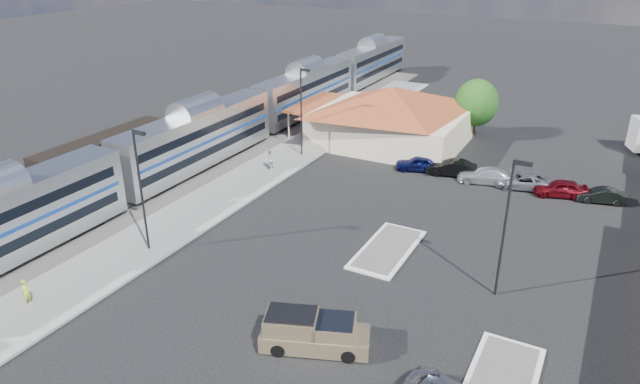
% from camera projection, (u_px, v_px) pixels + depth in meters
% --- Properties ---
extents(ground, '(280.00, 280.00, 0.00)m').
position_uv_depth(ground, '(325.00, 249.00, 40.78)').
color(ground, black).
rests_on(ground, ground).
extents(railbed, '(16.00, 100.00, 0.12)m').
position_uv_depth(railbed, '(174.00, 164.00, 56.22)').
color(railbed, '#4C4944').
rests_on(railbed, ground).
extents(platform, '(5.50, 92.00, 0.18)m').
position_uv_depth(platform, '(237.00, 188.00, 50.73)').
color(platform, gray).
rests_on(platform, ground).
extents(passenger_train, '(3.00, 104.00, 5.55)m').
position_uv_depth(passenger_train, '(198.00, 140.00, 54.18)').
color(passenger_train, silver).
rests_on(passenger_train, ground).
extents(freight_cars, '(2.80, 46.00, 4.00)m').
position_uv_depth(freight_cars, '(106.00, 158.00, 52.27)').
color(freight_cars, black).
rests_on(freight_cars, ground).
extents(station_depot, '(18.35, 12.24, 6.20)m').
position_uv_depth(station_depot, '(391.00, 115.00, 60.84)').
color(station_depot, '#C8B392').
rests_on(station_depot, ground).
extents(traffic_island_south, '(3.30, 7.50, 0.21)m').
position_uv_depth(traffic_island_south, '(387.00, 249.00, 40.64)').
color(traffic_island_south, silver).
rests_on(traffic_island_south, ground).
extents(traffic_island_north, '(3.30, 7.50, 0.21)m').
position_uv_depth(traffic_island_north, '(500.00, 384.00, 28.28)').
color(traffic_island_north, silver).
rests_on(traffic_island_north, ground).
extents(lamp_plat_s, '(1.08, 0.25, 9.00)m').
position_uv_depth(lamp_plat_s, '(141.00, 182.00, 38.44)').
color(lamp_plat_s, black).
rests_on(lamp_plat_s, ground).
extents(lamp_plat_n, '(1.08, 0.25, 9.00)m').
position_uv_depth(lamp_plat_n, '(302.00, 105.00, 56.21)').
color(lamp_plat_n, black).
rests_on(lamp_plat_n, ground).
extents(lamp_lot, '(1.08, 0.25, 9.00)m').
position_uv_depth(lamp_lot, '(508.00, 218.00, 33.43)').
color(lamp_lot, black).
rests_on(lamp_lot, ground).
extents(tree_depot, '(4.71, 4.71, 6.63)m').
position_uv_depth(tree_depot, '(476.00, 103.00, 62.08)').
color(tree_depot, '#382314').
rests_on(tree_depot, ground).
extents(pickup_truck, '(6.22, 4.04, 2.02)m').
position_uv_depth(pickup_truck, '(315.00, 333.00, 30.61)').
color(pickup_truck, tan).
rests_on(pickup_truck, ground).
extents(person_a, '(0.46, 0.66, 1.73)m').
position_uv_depth(person_a, '(26.00, 292.00, 33.98)').
color(person_a, '#CAE246').
rests_on(person_a, platform).
extents(person_b, '(1.01, 1.13, 1.91)m').
position_uv_depth(person_b, '(269.00, 159.00, 54.33)').
color(person_b, silver).
rests_on(person_b, platform).
extents(parked_car_a, '(4.55, 2.98, 1.44)m').
position_uv_depth(parked_car_a, '(418.00, 164.00, 54.42)').
color(parked_car_a, '#0D1244').
rests_on(parked_car_a, ground).
extents(parked_car_b, '(4.83, 2.59, 1.51)m').
position_uv_depth(parked_car_b, '(452.00, 168.00, 53.28)').
color(parked_car_b, black).
rests_on(parked_car_b, ground).
extents(parked_car_c, '(5.29, 3.16, 1.43)m').
position_uv_depth(parked_car_c, '(485.00, 175.00, 51.68)').
color(parked_car_c, silver).
rests_on(parked_car_c, ground).
extents(parked_car_d, '(5.26, 3.26, 1.36)m').
position_uv_depth(parked_car_d, '(522.00, 181.00, 50.56)').
color(parked_car_d, gray).
rests_on(parked_car_d, ground).
extents(parked_car_e, '(4.77, 2.95, 1.51)m').
position_uv_depth(parked_car_e, '(560.00, 188.00, 48.92)').
color(parked_car_e, maroon).
rests_on(parked_car_e, ground).
extents(parked_car_f, '(4.09, 2.24, 1.28)m').
position_uv_depth(parked_car_f, '(601.00, 195.00, 47.84)').
color(parked_car_f, black).
rests_on(parked_car_f, ground).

